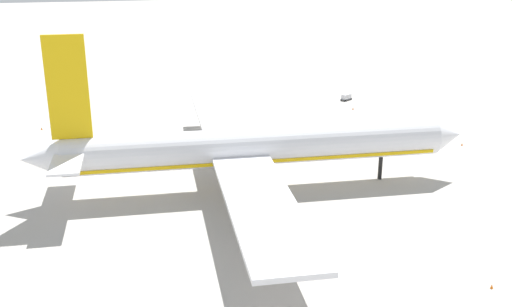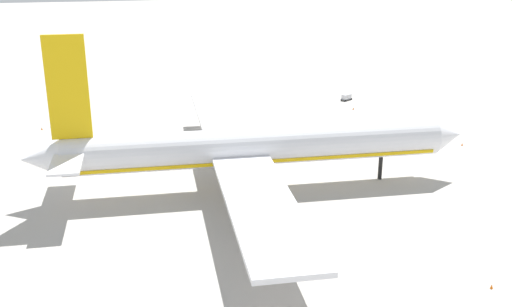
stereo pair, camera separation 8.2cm
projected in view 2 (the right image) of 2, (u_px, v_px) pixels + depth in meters
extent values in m
plane|color=#ADA8A0|center=(257.00, 187.00, 101.65)|extent=(600.00, 600.00, 0.00)
cylinder|color=white|center=(257.00, 146.00, 99.23)|extent=(60.58, 6.34, 6.02)
cone|color=white|center=(447.00, 135.00, 104.65)|extent=(4.85, 5.92, 5.90)
cone|color=white|center=(41.00, 159.00, 93.71)|extent=(6.05, 5.75, 5.72)
cube|color=#E5B20C|center=(67.00, 88.00, 90.88)|extent=(6.00, 0.53, 15.62)
cube|color=white|center=(74.00, 138.00, 99.39)|extent=(4.45, 9.75, 0.36)
cube|color=white|center=(67.00, 163.00, 88.71)|extent=(4.45, 9.75, 0.36)
cube|color=white|center=(222.00, 116.00, 118.45)|extent=(9.19, 35.94, 0.70)
cylinder|color=slate|center=(231.00, 136.00, 114.42)|extent=(4.85, 4.03, 4.00)
cube|color=white|center=(263.00, 207.00, 79.62)|extent=(9.19, 35.94, 0.70)
cylinder|color=slate|center=(262.00, 203.00, 85.45)|extent=(4.63, 3.31, 3.29)
cylinder|color=black|center=(380.00, 167.00, 104.46)|extent=(0.70, 0.70, 4.14)
cylinder|color=black|center=(234.00, 166.00, 105.09)|extent=(0.70, 0.70, 4.14)
cylinder|color=black|center=(243.00, 189.00, 95.80)|extent=(0.70, 0.70, 4.14)
cube|color=#E5B20C|center=(257.00, 156.00, 99.79)|extent=(58.16, 6.03, 0.50)
cube|color=#595B60|center=(346.00, 99.00, 154.21)|extent=(3.24, 2.75, 0.15)
cylinder|color=#333338|center=(351.00, 98.00, 155.34)|extent=(0.55, 0.39, 0.08)
cube|color=silver|center=(347.00, 96.00, 153.99)|extent=(2.77, 2.38, 1.15)
cylinder|color=black|center=(347.00, 98.00, 155.44)|extent=(0.40, 0.31, 0.40)
cylinder|color=black|center=(351.00, 99.00, 154.46)|extent=(0.40, 0.31, 0.40)
cylinder|color=black|center=(341.00, 99.00, 154.01)|extent=(0.40, 0.31, 0.40)
cylinder|color=black|center=(346.00, 101.00, 153.04)|extent=(0.40, 0.31, 0.40)
cone|color=orange|center=(492.00, 286.00, 72.78)|extent=(0.36, 0.36, 0.55)
cone|color=orange|center=(353.00, 108.00, 145.95)|extent=(0.36, 0.36, 0.55)
cone|color=orange|center=(462.00, 144.00, 121.40)|extent=(0.36, 0.36, 0.55)
cone|color=orange|center=(42.00, 129.00, 131.08)|extent=(0.36, 0.36, 0.55)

